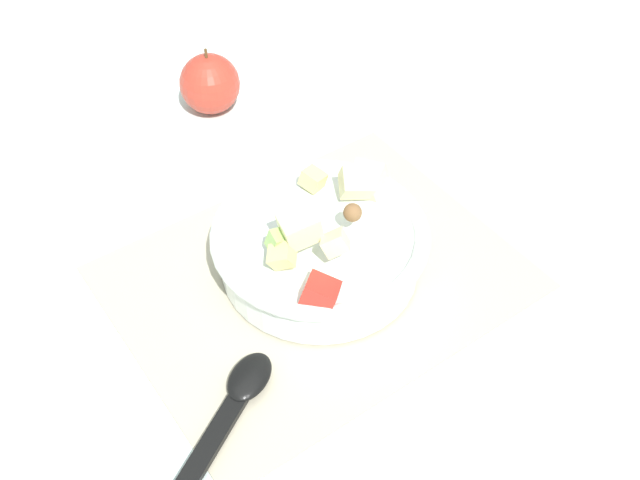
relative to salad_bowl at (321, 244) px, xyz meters
name	(u,v)px	position (x,y,z in m)	size (l,w,h in m)	color
ground_plane	(316,278)	(-0.01, -0.01, -0.04)	(2.40, 2.40, 0.00)	silver
placemat	(316,276)	(-0.01, -0.01, -0.04)	(0.40, 0.32, 0.01)	#BCB299
salad_bowl	(321,244)	(0.00, 0.00, 0.00)	(0.22, 0.22, 0.10)	white
serving_spoon	(224,420)	(-0.18, -0.10, -0.03)	(0.21, 0.14, 0.01)	black
whole_apple	(210,84)	(0.05, 0.32, 0.00)	(0.08, 0.08, 0.09)	#BC3828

